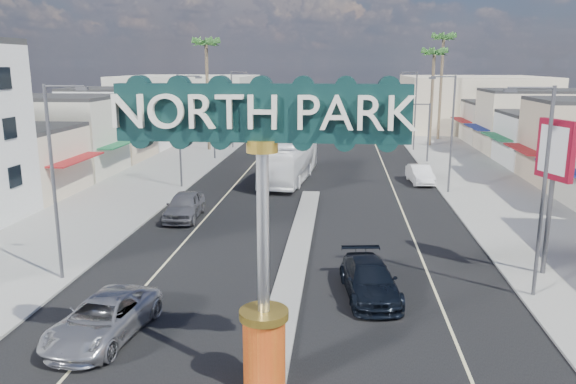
% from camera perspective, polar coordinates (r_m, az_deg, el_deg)
% --- Properties ---
extents(ground, '(160.00, 160.00, 0.00)m').
position_cam_1_polar(ground, '(44.64, 2.45, 0.15)').
color(ground, gray).
rests_on(ground, ground).
extents(road, '(20.00, 120.00, 0.01)m').
position_cam_1_polar(road, '(44.64, 2.45, 0.16)').
color(road, black).
rests_on(road, ground).
extents(median_island, '(1.30, 30.00, 0.16)m').
position_cam_1_polar(median_island, '(29.25, 0.80, -6.59)').
color(median_island, gray).
rests_on(median_island, ground).
extents(sidewalk_left, '(8.00, 120.00, 0.12)m').
position_cam_1_polar(sidewalk_left, '(47.42, -14.70, 0.57)').
color(sidewalk_left, gray).
rests_on(sidewalk_left, ground).
extents(sidewalk_right, '(8.00, 120.00, 0.12)m').
position_cam_1_polar(sidewalk_right, '(46.11, 20.10, -0.14)').
color(sidewalk_right, gray).
rests_on(sidewalk_right, ground).
extents(storefront_row_left, '(12.00, 42.00, 6.00)m').
position_cam_1_polar(storefront_row_left, '(62.63, -19.47, 5.90)').
color(storefront_row_left, beige).
rests_on(storefront_row_left, ground).
extents(storefront_row_right, '(12.00, 42.00, 6.00)m').
position_cam_1_polar(storefront_row_right, '(60.93, 26.44, 5.11)').
color(storefront_row_right, '#B7B29E').
rests_on(storefront_row_right, ground).
extents(backdrop_far_left, '(20.00, 20.00, 8.00)m').
position_cam_1_polar(backdrop_far_left, '(91.92, -10.00, 9.06)').
color(backdrop_far_left, '#B7B29E').
rests_on(backdrop_far_left, ground).
extents(backdrop_far_right, '(20.00, 20.00, 8.00)m').
position_cam_1_polar(backdrop_far_right, '(90.86, 18.19, 8.58)').
color(backdrop_far_right, beige).
rests_on(backdrop_far_right, ground).
extents(gateway_sign, '(8.20, 1.50, 9.15)m').
position_cam_1_polar(gateway_sign, '(16.10, -2.59, -1.18)').
color(gateway_sign, red).
rests_on(gateway_sign, median_island).
extents(traffic_signal_left, '(5.09, 0.45, 6.00)m').
position_cam_1_polar(traffic_signal_left, '(58.86, -5.82, 7.41)').
color(traffic_signal_left, '#47474C').
rests_on(traffic_signal_left, ground).
extents(traffic_signal_right, '(5.09, 0.45, 6.00)m').
position_cam_1_polar(traffic_signal_right, '(58.17, 12.37, 7.11)').
color(traffic_signal_right, '#47474C').
rests_on(traffic_signal_right, ground).
extents(streetlight_l_near, '(2.03, 0.22, 9.00)m').
position_cam_1_polar(streetlight_l_near, '(27.09, -22.50, 1.76)').
color(streetlight_l_near, '#47474C').
rests_on(streetlight_l_near, ground).
extents(streetlight_l_mid, '(2.03, 0.22, 9.00)m').
position_cam_1_polar(streetlight_l_mid, '(45.53, -10.81, 6.66)').
color(streetlight_l_mid, '#47474C').
rests_on(streetlight_l_mid, ground).
extents(streetlight_l_far, '(2.03, 0.22, 9.00)m').
position_cam_1_polar(streetlight_l_far, '(66.86, -5.57, 8.75)').
color(streetlight_l_far, '#47474C').
rests_on(streetlight_l_far, ground).
extents(streetlight_r_near, '(2.03, 0.22, 9.00)m').
position_cam_1_polar(streetlight_r_near, '(25.34, 24.27, 0.89)').
color(streetlight_r_near, '#47474C').
rests_on(streetlight_r_near, ground).
extents(streetlight_r_mid, '(2.03, 0.22, 9.00)m').
position_cam_1_polar(streetlight_r_mid, '(44.51, 16.13, 6.24)').
color(streetlight_r_mid, '#47474C').
rests_on(streetlight_r_mid, ground).
extents(streetlight_r_far, '(2.03, 0.22, 9.00)m').
position_cam_1_polar(streetlight_r_far, '(66.17, 12.68, 8.45)').
color(streetlight_r_far, '#47474C').
rests_on(streetlight_r_far, ground).
extents(palm_left_far, '(2.60, 2.60, 13.10)m').
position_cam_1_polar(palm_left_far, '(65.30, -8.31, 14.22)').
color(palm_left_far, brown).
rests_on(palm_left_far, ground).
extents(palm_right_mid, '(2.60, 2.60, 12.10)m').
position_cam_1_polar(palm_right_mid, '(70.32, 14.63, 13.12)').
color(palm_right_mid, brown).
rests_on(palm_right_mid, ground).
extents(palm_right_far, '(2.60, 2.60, 14.10)m').
position_cam_1_polar(palm_right_far, '(76.60, 15.51, 14.35)').
color(palm_right_far, brown).
rests_on(palm_right_far, ground).
extents(suv_left, '(3.18, 5.70, 1.51)m').
position_cam_1_polar(suv_left, '(22.05, -18.27, -12.13)').
color(suv_left, '#B0B0B5').
rests_on(suv_left, ground).
extents(suv_right, '(2.83, 5.49, 1.52)m').
position_cam_1_polar(suv_right, '(24.69, 8.30, -8.81)').
color(suv_right, black).
rests_on(suv_right, ground).
extents(car_parked_left, '(2.26, 5.17, 1.74)m').
position_cam_1_polar(car_parked_left, '(36.97, -10.46, -1.37)').
color(car_parked_left, slate).
rests_on(car_parked_left, ground).
extents(car_parked_right, '(2.04, 4.76, 1.53)m').
position_cam_1_polar(car_parked_right, '(48.50, 13.27, 1.77)').
color(car_parked_right, white).
rests_on(car_parked_right, ground).
extents(city_bus, '(4.13, 12.73, 3.48)m').
position_cam_1_polar(city_bus, '(48.25, 0.18, 3.24)').
color(city_bus, white).
rests_on(city_bus, ground).
extents(bank_pylon_sign, '(1.00, 2.25, 7.28)m').
position_cam_1_polar(bank_pylon_sign, '(28.27, 25.47, 3.07)').
color(bank_pylon_sign, '#47474C').
rests_on(bank_pylon_sign, sidewalk_right).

